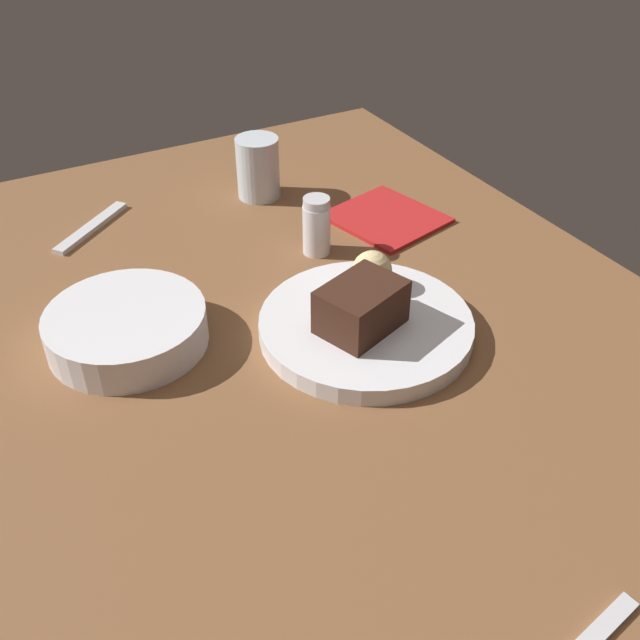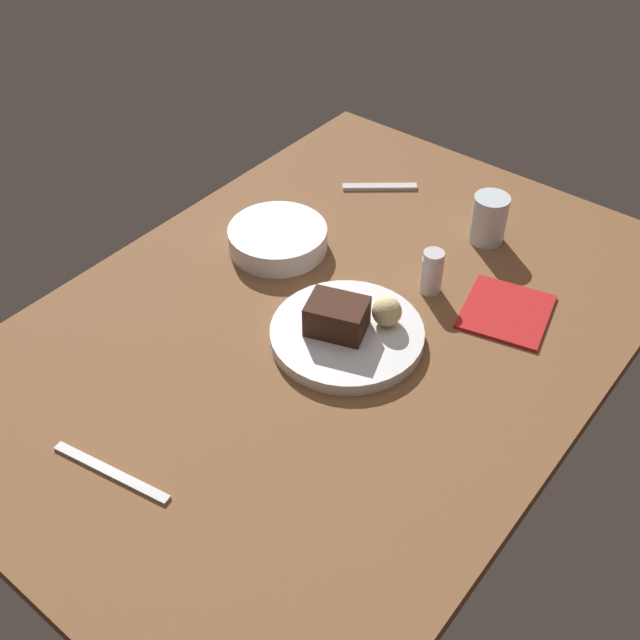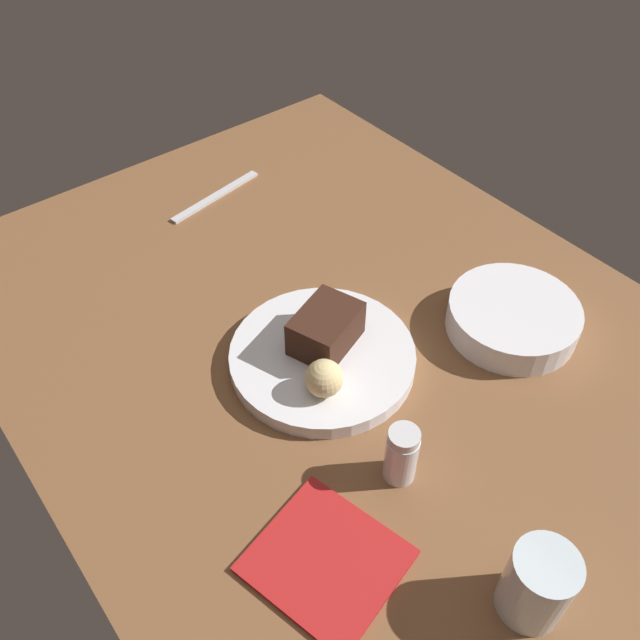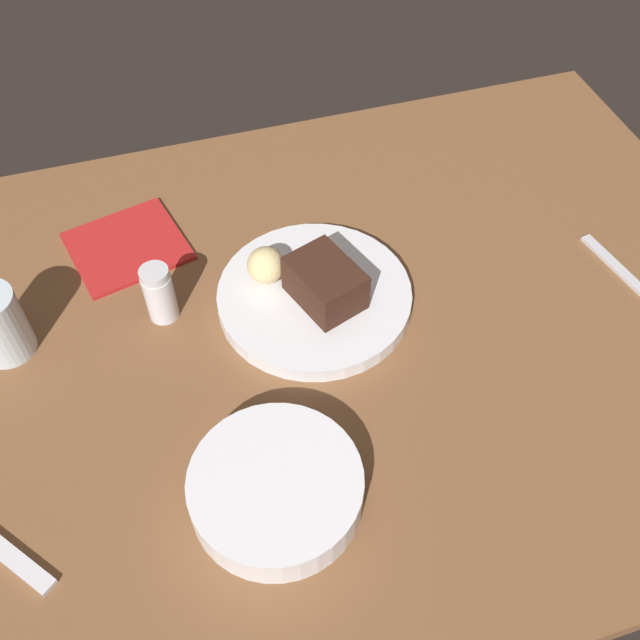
% 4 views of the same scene
% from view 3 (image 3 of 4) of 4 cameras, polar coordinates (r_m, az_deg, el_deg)
% --- Properties ---
extents(dining_table, '(1.20, 0.84, 0.03)m').
position_cam_3_polar(dining_table, '(0.91, 3.07, -3.39)').
color(dining_table, brown).
rests_on(dining_table, ground).
extents(dessert_plate, '(0.25, 0.25, 0.02)m').
position_cam_3_polar(dessert_plate, '(0.88, 0.21, -3.20)').
color(dessert_plate, silver).
rests_on(dessert_plate, dining_table).
extents(chocolate_cake_slice, '(0.09, 0.11, 0.05)m').
position_cam_3_polar(chocolate_cake_slice, '(0.86, 0.51, -0.74)').
color(chocolate_cake_slice, '#381E14').
rests_on(chocolate_cake_slice, dessert_plate).
extents(bread_roll, '(0.05, 0.05, 0.05)m').
position_cam_3_polar(bread_roll, '(0.81, 0.34, -5.03)').
color(bread_roll, '#DBC184').
rests_on(bread_roll, dessert_plate).
extents(salt_shaker, '(0.04, 0.04, 0.08)m').
position_cam_3_polar(salt_shaker, '(0.76, 7.01, -11.41)').
color(salt_shaker, silver).
rests_on(salt_shaker, dining_table).
extents(water_glass, '(0.06, 0.06, 0.09)m').
position_cam_3_polar(water_glass, '(0.71, 18.16, -20.79)').
color(water_glass, silver).
rests_on(water_glass, dining_table).
extents(side_bowl, '(0.18, 0.18, 0.04)m').
position_cam_3_polar(side_bowl, '(0.95, 16.23, 0.22)').
color(side_bowl, silver).
rests_on(side_bowl, dining_table).
extents(butter_knife, '(0.05, 0.19, 0.01)m').
position_cam_3_polar(butter_knife, '(1.18, -8.94, 10.46)').
color(butter_knife, silver).
rests_on(butter_knife, dining_table).
extents(folded_napkin, '(0.17, 0.17, 0.01)m').
position_cam_3_polar(folded_napkin, '(0.74, 0.53, -19.95)').
color(folded_napkin, '#B21E1E').
rests_on(folded_napkin, dining_table).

